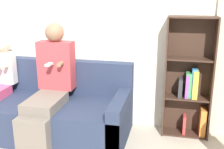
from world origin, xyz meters
The scene contains 4 objects.
back_wall centered at (0.00, 1.00, 1.27)m, with size 10.00×0.06×2.55m.
couch centered at (-0.06, 0.53, 0.27)m, with size 2.05×0.87×0.83m.
adult_seated centered at (0.08, 0.47, 0.67)m, with size 0.42×0.85×1.31m.
bookshelf centered at (1.63, 0.87, 0.63)m, with size 0.53×0.24×1.40m.
Camera 1 is at (1.44, -2.32, 1.64)m, focal length 45.00 mm.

